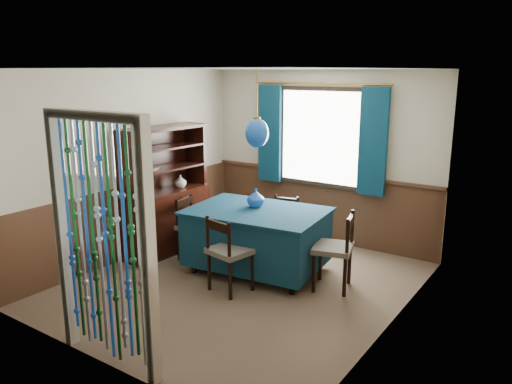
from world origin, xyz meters
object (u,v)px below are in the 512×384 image
Objects in this scene: pendant_lamp at (257,133)px; vase_sideboard at (180,180)px; sideboard at (165,209)px; bowl_shelf at (151,169)px; vase_table at (256,199)px; chair_far at (283,224)px; chair_right at (335,249)px; chair_near at (229,252)px; dining_table at (257,236)px; chair_left at (193,226)px.

vase_sideboard is at bearing 173.75° from pendant_lamp.
sideboard is 0.68m from bowl_shelf.
sideboard is at bearing 102.31° from bowl_shelf.
pendant_lamp is at bearing -6.25° from vase_sideboard.
chair_far is at bearing 84.19° from vase_table.
sideboard reaches higher than chair_right.
chair_near is 1.12× the size of chair_far.
vase_table is at bearing 129.91° from pendant_lamp.
chair_right is 0.52× the size of sideboard.
dining_table is at bearing -50.09° from vase_table.
chair_near is at bearing 81.78° from chair_far.
vase_sideboard is (-2.45, 0.08, 0.49)m from chair_right.
chair_left is 2.01m from chair_right.
dining_table is 1.02× the size of sideboard.
chair_near is 1.23m from chair_right.
vase_sideboard is (-0.44, 0.25, 0.53)m from chair_left.
chair_near reaches higher than chair_left.
sideboard is 8.23× the size of vase_table.
dining_table is 0.97m from chair_left.
sideboard is (-1.54, 0.57, 0.13)m from chair_near.
chair_right is at bearing -1.77° from vase_sideboard.
chair_left reaches higher than dining_table.
dining_table is 0.68m from chair_near.
dining_table is at bearing 106.61° from chair_near.
pendant_lamp is at bearing 87.81° from chair_left.
pendant_lamp is 1.62m from vase_sideboard.
sideboard reaches higher than dining_table.
dining_table is 0.47m from vase_table.
chair_near is at bearing -29.28° from vase_sideboard.
dining_table is 1.04m from chair_right.
vase_table is 1.02× the size of bowl_shelf.
sideboard is 1.87m from pendant_lamp.
sideboard reaches higher than bowl_shelf.
vase_table reaches higher than chair_near.
bowl_shelf is at bearing -64.94° from chair_left.
vase_sideboard is (-1.41, 0.15, 0.51)m from dining_table.
vase_sideboard is (-1.41, 0.15, -0.79)m from pendant_lamp.
chair_right is at bearing 7.21° from sideboard.
pendant_lamp is (0.03, -0.69, 1.33)m from chair_far.
chair_far is at bearing 104.97° from chair_near.
chair_left is at bearing 179.16° from dining_table.
chair_near is at bearing -17.25° from sideboard.
chair_near is 4.22× the size of vase_table.
sideboard is (-1.44, -0.80, 0.18)m from chair_far.
chair_right is at bearing 137.68° from chair_far.
chair_left is at bearing -174.24° from pendant_lamp.
chair_near reaches higher than chair_far.
pendant_lamp is 4.67× the size of vase_sideboard.
pendant_lamp is at bearing 7.19° from sideboard.
vase_sideboard reaches higher than chair_near.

